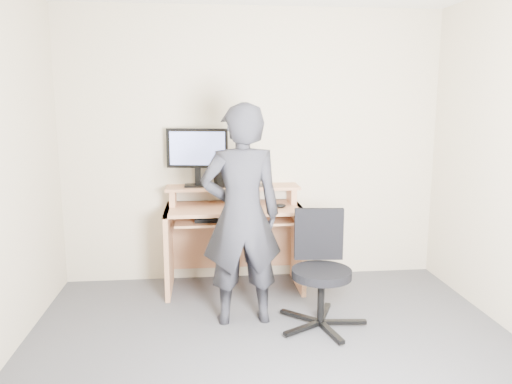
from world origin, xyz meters
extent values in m
plane|color=#4F5054|center=(0.00, 0.00, 0.00)|extent=(3.50, 3.50, 0.00)
cube|color=beige|center=(0.00, 1.75, 1.25)|extent=(3.50, 0.02, 2.50)
cube|color=tan|center=(-0.78, 1.45, 0.38)|extent=(0.04, 0.60, 0.75)
cube|color=tan|center=(0.38, 1.45, 0.38)|extent=(0.04, 0.60, 0.75)
cube|color=tan|center=(-0.20, 1.45, 0.73)|extent=(1.20, 0.60, 0.03)
cube|color=tan|center=(-0.20, 1.37, 0.64)|extent=(1.02, 0.38, 0.02)
cube|color=tan|center=(-0.74, 1.60, 0.82)|extent=(0.05, 0.28, 0.15)
cube|color=tan|center=(0.34, 1.60, 0.82)|extent=(0.05, 0.28, 0.15)
cube|color=tan|center=(-0.20, 1.60, 0.90)|extent=(1.20, 0.30, 0.02)
cube|color=tan|center=(-0.20, 1.74, 0.42)|extent=(1.20, 0.03, 0.65)
cube|color=black|center=(-0.51, 1.60, 0.92)|extent=(0.24, 0.15, 0.02)
cube|color=black|center=(-0.51, 1.63, 1.00)|extent=(0.05, 0.04, 0.15)
cube|color=black|center=(-0.51, 1.60, 1.25)|extent=(0.55, 0.13, 0.35)
cube|color=#8596E7|center=(-0.51, 1.58, 1.25)|extent=(0.49, 0.08, 0.30)
cube|color=black|center=(-0.32, 1.60, 1.01)|extent=(0.10, 0.14, 0.20)
cylinder|color=#ADADB1|center=(-0.04, 1.60, 1.00)|extent=(0.09, 0.09, 0.18)
cube|color=black|center=(0.07, 1.59, 0.92)|extent=(0.07, 0.13, 0.01)
cube|color=black|center=(-0.37, 1.54, 0.93)|extent=(0.05, 0.04, 0.03)
torus|color=silver|center=(-0.30, 1.67, 0.92)|extent=(0.18, 0.18, 0.06)
cube|color=black|center=(-0.32, 1.36, 0.67)|extent=(0.47, 0.19, 0.03)
ellipsoid|color=black|center=(0.20, 1.35, 0.77)|extent=(0.11, 0.09, 0.04)
cube|color=black|center=(0.57, 0.57, 0.04)|extent=(0.34, 0.08, 0.03)
cube|color=black|center=(0.46, 0.75, 0.04)|extent=(0.17, 0.33, 0.03)
cube|color=black|center=(0.26, 0.70, 0.04)|extent=(0.28, 0.26, 0.03)
cube|color=black|center=(0.24, 0.49, 0.04)|extent=(0.31, 0.21, 0.03)
cube|color=black|center=(0.43, 0.41, 0.04)|extent=(0.12, 0.34, 0.03)
cylinder|color=black|center=(0.39, 0.58, 0.22)|extent=(0.05, 0.05, 0.35)
cylinder|color=black|center=(0.39, 0.58, 0.42)|extent=(0.44, 0.44, 0.06)
cube|color=black|center=(0.41, 0.78, 0.66)|extent=(0.38, 0.09, 0.40)
imported|color=black|center=(-0.19, 0.75, 0.83)|extent=(0.63, 0.44, 1.66)
camera|label=1|loc=(-0.45, -2.85, 1.66)|focal=35.00mm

